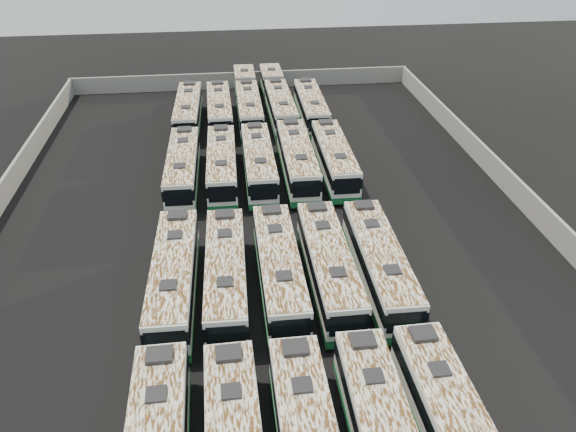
# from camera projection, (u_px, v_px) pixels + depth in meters

# --- Properties ---
(ground) EXTENTS (140.00, 140.00, 0.00)m
(ground) POSITION_uv_depth(u_px,v_px,m) (266.00, 232.00, 45.41)
(ground) COLOR black
(ground) RESTS_ON ground
(perimeter_wall) EXTENTS (45.20, 73.20, 2.20)m
(perimeter_wall) POSITION_uv_depth(u_px,v_px,m) (266.00, 221.00, 44.84)
(perimeter_wall) COLOR gray
(perimeter_wall) RESTS_ON ground
(bus_midfront_far_left) EXTENTS (2.98, 12.89, 3.62)m
(bus_midfront_far_left) POSITION_uv_depth(u_px,v_px,m) (174.00, 278.00, 37.30)
(bus_midfront_far_left) COLOR silver
(bus_midfront_far_left) RESTS_ON ground
(bus_midfront_left) EXTENTS (2.94, 12.63, 3.54)m
(bus_midfront_left) POSITION_uv_depth(u_px,v_px,m) (226.00, 275.00, 37.63)
(bus_midfront_left) COLOR silver
(bus_midfront_left) RESTS_ON ground
(bus_midfront_center) EXTENTS (2.69, 12.65, 3.57)m
(bus_midfront_center) POSITION_uv_depth(u_px,v_px,m) (279.00, 269.00, 38.12)
(bus_midfront_center) COLOR silver
(bus_midfront_center) RESTS_ON ground
(bus_midfront_right) EXTENTS (2.70, 12.75, 3.59)m
(bus_midfront_right) POSITION_uv_depth(u_px,v_px,m) (329.00, 266.00, 38.44)
(bus_midfront_right) COLOR silver
(bus_midfront_right) RESTS_ON ground
(bus_midfront_far_right) EXTENTS (2.85, 12.74, 3.58)m
(bus_midfront_far_right) POSITION_uv_depth(u_px,v_px,m) (379.00, 264.00, 38.66)
(bus_midfront_far_right) COLOR silver
(bus_midfront_far_right) RESTS_ON ground
(bus_midback_far_left) EXTENTS (2.85, 12.56, 3.53)m
(bus_midback_far_left) POSITION_uv_depth(u_px,v_px,m) (183.00, 168.00, 51.43)
(bus_midback_far_left) COLOR silver
(bus_midback_far_left) RESTS_ON ground
(bus_midback_left) EXTENTS (2.83, 12.43, 3.49)m
(bus_midback_left) POSITION_uv_depth(u_px,v_px,m) (222.00, 165.00, 51.94)
(bus_midback_left) COLOR silver
(bus_midback_left) RESTS_ON ground
(bus_midback_center) EXTENTS (2.72, 12.58, 3.54)m
(bus_midback_center) POSITION_uv_depth(u_px,v_px,m) (259.00, 163.00, 52.28)
(bus_midback_center) COLOR silver
(bus_midback_center) RESTS_ON ground
(bus_midback_right) EXTENTS (2.89, 12.97, 3.65)m
(bus_midback_right) POSITION_uv_depth(u_px,v_px,m) (297.00, 160.00, 52.74)
(bus_midback_right) COLOR silver
(bus_midback_right) RESTS_ON ground
(bus_midback_far_right) EXTENTS (2.81, 12.49, 3.51)m
(bus_midback_far_right) POSITION_uv_depth(u_px,v_px,m) (334.00, 158.00, 53.13)
(bus_midback_far_right) COLOR silver
(bus_midback_far_right) RESTS_ON ground
(bus_back_far_left) EXTENTS (2.95, 12.55, 3.52)m
(bus_back_far_left) POSITION_uv_depth(u_px,v_px,m) (188.00, 111.00, 63.69)
(bus_back_far_left) COLOR silver
(bus_back_far_left) RESTS_ON ground
(bus_back_left) EXTENTS (2.77, 12.42, 3.49)m
(bus_back_left) POSITION_uv_depth(u_px,v_px,m) (220.00, 110.00, 64.05)
(bus_back_left) COLOR silver
(bus_back_left) RESTS_ON ground
(bus_back_center) EXTENTS (2.69, 19.16, 3.47)m
(bus_back_center) POSITION_uv_depth(u_px,v_px,m) (248.00, 99.00, 67.20)
(bus_back_center) COLOR silver
(bus_back_center) RESTS_ON ground
(bus_back_right) EXTENTS (2.77, 19.18, 3.48)m
(bus_back_right) POSITION_uv_depth(u_px,v_px,m) (277.00, 98.00, 67.58)
(bus_back_right) COLOR silver
(bus_back_right) RESTS_ON ground
(bus_back_far_right) EXTENTS (2.81, 12.37, 3.48)m
(bus_back_far_right) POSITION_uv_depth(u_px,v_px,m) (311.00, 107.00, 64.91)
(bus_back_far_right) COLOR silver
(bus_back_far_right) RESTS_ON ground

